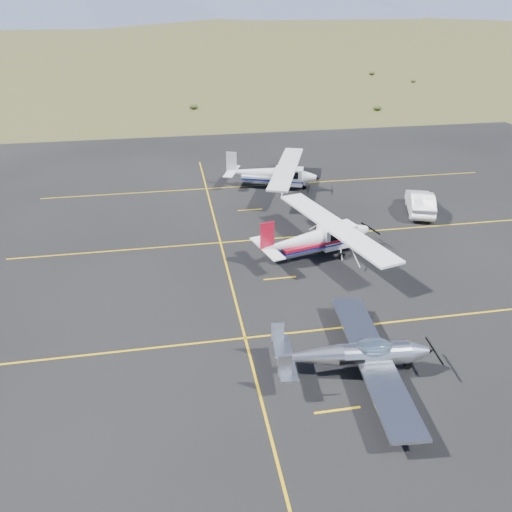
{
  "coord_description": "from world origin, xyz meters",
  "views": [
    {
      "loc": [
        -8.99,
        -17.96,
        15.27
      ],
      "look_at": [
        -4.45,
        7.62,
        1.6
      ],
      "focal_mm": 35.0,
      "sensor_mm": 36.0,
      "label": 1
    }
  ],
  "objects_px": {
    "aircraft_plain": "(273,173)",
    "sedan": "(420,202)",
    "aircraft_cessna": "(318,237)",
    "aircraft_low_wing": "(357,355)"
  },
  "relations": [
    {
      "from": "aircraft_low_wing",
      "to": "aircraft_cessna",
      "type": "xyz_separation_m",
      "value": [
        1.54,
        11.42,
        0.34
      ]
    },
    {
      "from": "aircraft_plain",
      "to": "sedan",
      "type": "bearing_deg",
      "value": -15.87
    },
    {
      "from": "aircraft_plain",
      "to": "sedan",
      "type": "height_order",
      "value": "aircraft_plain"
    },
    {
      "from": "aircraft_low_wing",
      "to": "aircraft_plain",
      "type": "xyz_separation_m",
      "value": [
        1.28,
        24.6,
        0.34
      ]
    },
    {
      "from": "aircraft_cessna",
      "to": "aircraft_low_wing",
      "type": "bearing_deg",
      "value": -112.6
    },
    {
      "from": "aircraft_cessna",
      "to": "sedan",
      "type": "height_order",
      "value": "aircraft_cessna"
    },
    {
      "from": "aircraft_cessna",
      "to": "aircraft_plain",
      "type": "relative_size",
      "value": 1.01
    },
    {
      "from": "aircraft_low_wing",
      "to": "sedan",
      "type": "bearing_deg",
      "value": 61.11
    },
    {
      "from": "aircraft_plain",
      "to": "sedan",
      "type": "distance_m",
      "value": 12.69
    },
    {
      "from": "sedan",
      "to": "aircraft_plain",
      "type": "bearing_deg",
      "value": -16.64
    }
  ]
}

